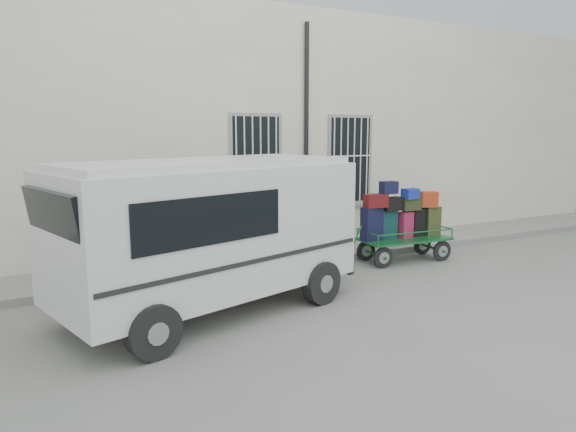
# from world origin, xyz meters

# --- Properties ---
(ground) EXTENTS (80.00, 80.00, 0.00)m
(ground) POSITION_xyz_m (0.00, 0.00, 0.00)
(ground) COLOR slate
(ground) RESTS_ON ground
(building) EXTENTS (24.00, 5.15, 6.00)m
(building) POSITION_xyz_m (0.00, 5.50, 3.00)
(building) COLOR beige
(building) RESTS_ON ground
(sidewalk) EXTENTS (24.00, 1.70, 0.15)m
(sidewalk) POSITION_xyz_m (0.00, 2.20, 0.07)
(sidewalk) COLOR gray
(sidewalk) RESTS_ON ground
(luggage_cart) EXTENTS (2.51, 1.10, 1.89)m
(luggage_cart) POSITION_xyz_m (2.33, 0.84, 0.92)
(luggage_cart) COLOR black
(luggage_cart) RESTS_ON ground
(van) EXTENTS (5.41, 3.41, 2.54)m
(van) POSITION_xyz_m (-2.73, -0.36, 1.46)
(van) COLOR silver
(van) RESTS_ON ground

